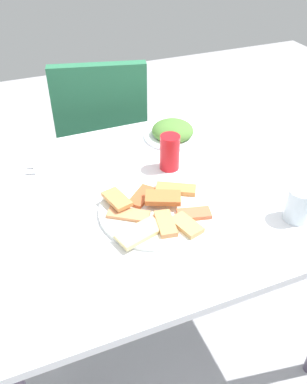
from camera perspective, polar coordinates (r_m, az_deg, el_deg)
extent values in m
plane|color=#A4A3A8|center=(1.81, -0.07, -18.60)|extent=(6.00, 6.00, 0.00)
cube|color=white|center=(1.28, -0.10, -0.49)|extent=(1.11, 0.90, 0.02)
cylinder|color=#4F4559|center=(1.76, -20.24, -6.25)|extent=(0.04, 0.04, 0.70)
cylinder|color=#4F4559|center=(1.96, 9.06, 0.97)|extent=(0.04, 0.04, 0.70)
cube|color=#296F4A|center=(2.10, -6.99, 6.45)|extent=(0.51, 0.51, 0.06)
cube|color=#296F4A|center=(1.81, -7.37, 10.45)|extent=(0.40, 0.15, 0.46)
cylinder|color=#956D53|center=(2.39, -2.20, 4.40)|extent=(0.03, 0.03, 0.40)
cylinder|color=#956D53|center=(2.39, -11.32, 3.64)|extent=(0.03, 0.03, 0.40)
cylinder|color=#956D53|center=(2.08, -1.09, -1.26)|extent=(0.03, 0.03, 0.40)
cylinder|color=#956D53|center=(2.08, -11.53, -2.13)|extent=(0.03, 0.03, 0.40)
cylinder|color=white|center=(1.20, 0.16, -2.55)|extent=(0.33, 0.33, 0.01)
cube|color=#C66A36|center=(1.19, 1.15, -0.83)|extent=(0.12, 0.10, 0.02)
cube|color=#D56944|center=(1.17, 5.71, -3.06)|extent=(0.10, 0.07, 0.01)
cube|color=#CD8948|center=(1.26, 3.14, 0.43)|extent=(0.13, 0.10, 0.02)
cube|color=tan|center=(1.13, 1.70, -4.42)|extent=(0.06, 0.11, 0.01)
cube|color=#C55A31|center=(1.23, -1.70, -0.57)|extent=(0.11, 0.10, 0.01)
cube|color=tan|center=(1.17, -3.53, -3.14)|extent=(0.13, 0.11, 0.01)
cube|color=#DAC784|center=(1.11, -1.94, -5.71)|extent=(0.14, 0.10, 0.01)
cube|color=tan|center=(1.20, -5.15, -0.99)|extent=(0.07, 0.11, 0.01)
cube|color=tan|center=(1.13, 4.62, -4.63)|extent=(0.08, 0.10, 0.01)
cylinder|color=white|center=(1.56, 2.67, 7.85)|extent=(0.22, 0.22, 0.01)
ellipsoid|color=#528538|center=(1.55, 2.69, 8.61)|extent=(0.20, 0.20, 0.07)
sphere|color=yellow|center=(1.55, 3.20, 8.44)|extent=(0.03, 0.03, 0.03)
cylinder|color=red|center=(1.35, 2.29, 5.58)|extent=(0.09, 0.09, 0.12)
cylinder|color=silver|center=(1.22, 19.67, -1.69)|extent=(0.07, 0.07, 0.10)
cube|color=white|center=(1.45, -19.75, 2.77)|extent=(0.16, 0.16, 0.00)
cube|color=silver|center=(1.43, -19.71, 2.52)|extent=(0.18, 0.07, 0.00)
cube|color=silver|center=(1.46, -19.86, 3.27)|extent=(0.18, 0.07, 0.00)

